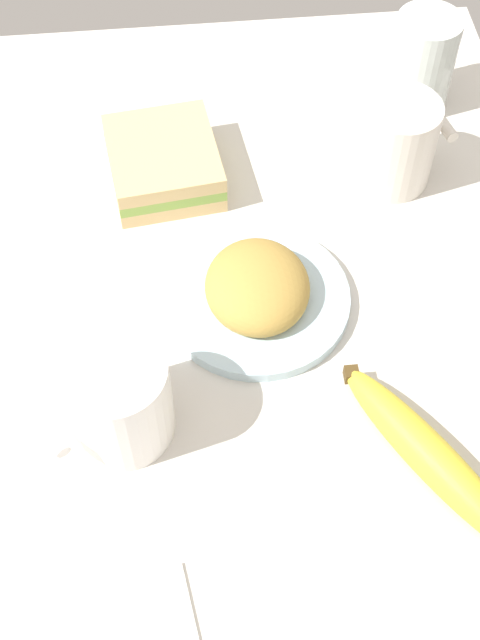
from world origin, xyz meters
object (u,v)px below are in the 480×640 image
(coffee_mug_milky, at_px, (118,398))
(plate_of_food, at_px, (257,292))
(coffee_mug_black, at_px, (397,142))
(glass_of_milk, at_px, (421,67))
(banana, at_px, (431,457))
(sandwich_main, at_px, (164,163))

(coffee_mug_milky, bearing_deg, plate_of_food, 132.59)
(coffee_mug_black, bearing_deg, glass_of_milk, 156.20)
(glass_of_milk, distance_m, banana, 0.44)
(coffee_mug_black, relative_size, glass_of_milk, 0.93)
(sandwich_main, xyz_separation_m, banana, (0.34, 0.20, -0.00))
(coffee_mug_milky, bearing_deg, coffee_mug_black, 133.02)
(coffee_mug_black, height_order, coffee_mug_milky, coffee_mug_black)
(coffee_mug_milky, distance_m, banana, 0.26)
(coffee_mug_milky, relative_size, banana, 0.56)
(sandwich_main, height_order, glass_of_milk, glass_of_milk)
(coffee_mug_black, bearing_deg, banana, -5.94)
(plate_of_food, bearing_deg, sandwich_main, -155.32)
(coffee_mug_milky, distance_m, glass_of_milk, 0.49)
(glass_of_milk, bearing_deg, coffee_mug_black, -23.80)
(coffee_mug_black, relative_size, banana, 0.51)
(coffee_mug_milky, height_order, sandwich_main, coffee_mug_milky)
(sandwich_main, relative_size, glass_of_milk, 1.21)
(coffee_mug_milky, relative_size, glass_of_milk, 1.02)
(sandwich_main, bearing_deg, glass_of_milk, 107.48)
(plate_of_food, distance_m, glass_of_milk, 0.33)
(coffee_mug_milky, xyz_separation_m, sandwich_main, (-0.28, 0.05, -0.02))
(coffee_mug_black, relative_size, sandwich_main, 0.77)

